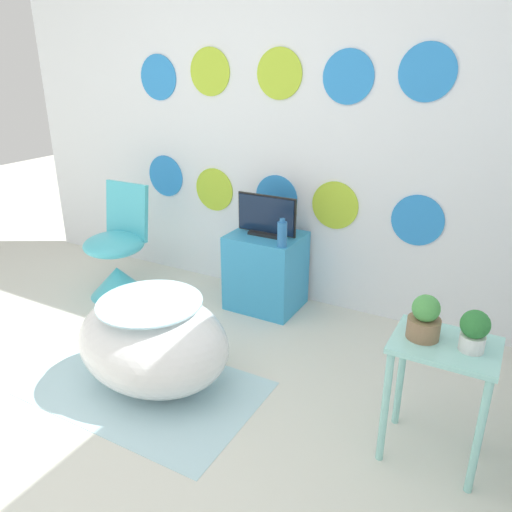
{
  "coord_description": "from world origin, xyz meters",
  "views": [
    {
      "loc": [
        1.51,
        -0.9,
        1.63
      ],
      "look_at": [
        0.45,
        1.01,
        0.75
      ],
      "focal_mm": 35.0,
      "sensor_mm": 36.0,
      "label": 1
    }
  ],
  "objects": [
    {
      "name": "ground_plane",
      "position": [
        0.0,
        0.0,
        0.0
      ],
      "size": [
        12.0,
        12.0,
        0.0
      ],
      "primitive_type": "plane",
      "color": "silver"
    },
    {
      "name": "wall_back_dotted",
      "position": [
        -0.0,
        2.13,
        1.3
      ],
      "size": [
        4.4,
        0.05,
        2.6
      ],
      "color": "white",
      "rests_on": "ground_plane"
    },
    {
      "name": "rug",
      "position": [
        -0.05,
        0.73,
        0.0
      ],
      "size": [
        1.19,
        0.76,
        0.01
      ],
      "color": "silver",
      "rests_on": "ground_plane"
    },
    {
      "name": "bathtub",
      "position": [
        -0.04,
        0.79,
        0.25
      ],
      "size": [
        0.84,
        0.65,
        0.5
      ],
      "color": "white",
      "rests_on": "ground_plane"
    },
    {
      "name": "chair",
      "position": [
        -0.97,
        1.52,
        0.26
      ],
      "size": [
        0.43,
        0.43,
        0.8
      ],
      "color": "#4CC6DB",
      "rests_on": "ground_plane"
    },
    {
      "name": "tv_cabinet",
      "position": [
        0.05,
        1.88,
        0.26
      ],
      "size": [
        0.47,
        0.4,
        0.53
      ],
      "color": "#389ED6",
      "rests_on": "ground_plane"
    },
    {
      "name": "tv",
      "position": [
        0.05,
        1.88,
        0.65
      ],
      "size": [
        0.42,
        0.12,
        0.27
      ],
      "color": "black",
      "rests_on": "tv_cabinet"
    },
    {
      "name": "vase",
      "position": [
        0.24,
        1.73,
        0.61
      ],
      "size": [
        0.06,
        0.06,
        0.18
      ],
      "color": "#2D72B7",
      "rests_on": "tv_cabinet"
    },
    {
      "name": "side_table",
      "position": [
        1.35,
        0.97,
        0.44
      ],
      "size": [
        0.41,
        0.32,
        0.56
      ],
      "color": "#99E0D8",
      "rests_on": "ground_plane"
    },
    {
      "name": "potted_plant_left",
      "position": [
        1.25,
        0.97,
        0.65
      ],
      "size": [
        0.13,
        0.13,
        0.19
      ],
      "color": "#8C6B4C",
      "rests_on": "side_table"
    },
    {
      "name": "potted_plant_right",
      "position": [
        1.44,
        0.96,
        0.65
      ],
      "size": [
        0.11,
        0.11,
        0.17
      ],
      "color": "white",
      "rests_on": "side_table"
    }
  ]
}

